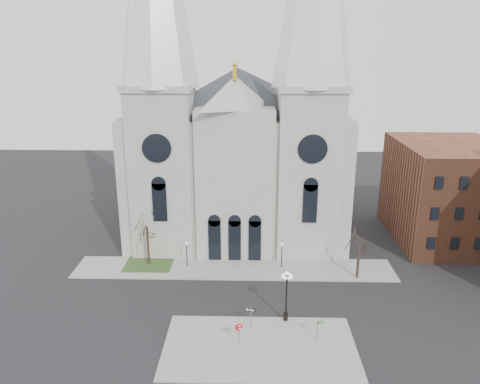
{
  "coord_description": "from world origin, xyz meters",
  "views": [
    {
      "loc": [
        2.1,
        -42.31,
        27.03
      ],
      "look_at": [
        0.82,
        8.0,
        11.18
      ],
      "focal_mm": 35.0,
      "sensor_mm": 36.0,
      "label": 1
    }
  ],
  "objects_px": {
    "stop_sign": "(239,329)",
    "globe_lamp": "(287,290)",
    "one_way_sign": "(251,314)",
    "street_name_sign": "(318,329)"
  },
  "relations": [
    {
      "from": "stop_sign",
      "to": "street_name_sign",
      "type": "xyz_separation_m",
      "value": [
        7.45,
        0.87,
        -0.41
      ]
    },
    {
      "from": "street_name_sign",
      "to": "globe_lamp",
      "type": "bearing_deg",
      "value": 105.92
    },
    {
      "from": "one_way_sign",
      "to": "stop_sign",
      "type": "bearing_deg",
      "value": -92.93
    },
    {
      "from": "stop_sign",
      "to": "street_name_sign",
      "type": "height_order",
      "value": "stop_sign"
    },
    {
      "from": "globe_lamp",
      "to": "stop_sign",
      "type": "bearing_deg",
      "value": -137.21
    },
    {
      "from": "stop_sign",
      "to": "globe_lamp",
      "type": "xyz_separation_m",
      "value": [
        4.67,
        4.32,
        1.74
      ]
    },
    {
      "from": "one_way_sign",
      "to": "street_name_sign",
      "type": "bearing_deg",
      "value": -2.0
    },
    {
      "from": "one_way_sign",
      "to": "street_name_sign",
      "type": "relative_size",
      "value": 0.98
    },
    {
      "from": "stop_sign",
      "to": "street_name_sign",
      "type": "bearing_deg",
      "value": 18.12
    },
    {
      "from": "globe_lamp",
      "to": "one_way_sign",
      "type": "bearing_deg",
      "value": -160.48
    }
  ]
}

